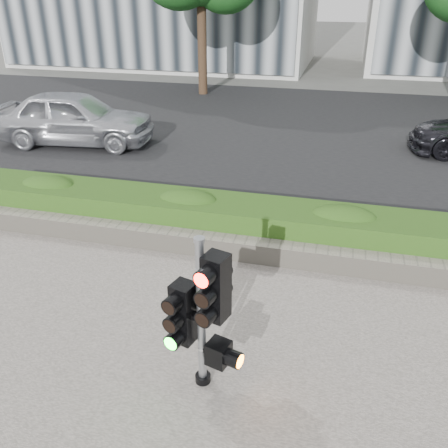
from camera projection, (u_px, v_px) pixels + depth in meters
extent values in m
plane|color=#51514C|center=(216.00, 332.00, 6.22)|extent=(120.00, 120.00, 0.00)
cube|color=black|center=(299.00, 130.00, 14.86)|extent=(60.00, 13.00, 0.02)
cube|color=gray|center=(260.00, 223.00, 8.92)|extent=(60.00, 0.25, 0.12)
cube|color=gray|center=(246.00, 249.00, 7.77)|extent=(12.00, 0.32, 0.34)
cube|color=#4D7B26|center=(254.00, 223.00, 8.26)|extent=(12.00, 1.00, 0.68)
cylinder|color=black|center=(202.00, 43.00, 18.84)|extent=(0.36, 0.36, 4.03)
cylinder|color=black|center=(203.00, 378.00, 5.40)|extent=(0.18, 0.18, 0.09)
cylinder|color=gray|center=(201.00, 317.00, 5.01)|extent=(0.09, 0.09, 1.82)
cylinder|color=gray|center=(199.00, 240.00, 4.58)|extent=(0.12, 0.12, 0.04)
cube|color=#FF1107|center=(216.00, 287.00, 4.68)|extent=(0.29, 0.29, 0.73)
cube|color=#14E51E|center=(184.00, 313.00, 5.08)|extent=(0.29, 0.29, 0.73)
cube|color=black|center=(213.00, 289.00, 5.04)|extent=(0.29, 0.29, 0.50)
cube|color=orange|center=(219.00, 353.00, 5.13)|extent=(0.29, 0.29, 0.27)
imported|color=silver|center=(74.00, 118.00, 13.19)|extent=(4.53, 2.25, 1.49)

